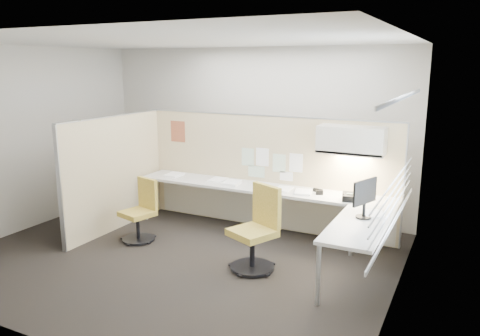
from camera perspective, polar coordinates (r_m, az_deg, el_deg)
The scene contains 27 objects.
floor at distance 6.46m, azimuth -7.27°, elevation -10.56°, with size 5.50×4.50×0.01m, color black.
ceiling at distance 5.96m, azimuth -8.04°, elevation 15.17°, with size 5.50×4.50×0.01m, color white.
wall_back at distance 7.99m, azimuth 1.47°, elevation 4.47°, with size 5.50×0.02×2.80m, color beige.
wall_front at distance 4.43m, azimuth -24.20°, elevation -3.22°, with size 5.50×0.02×2.80m, color beige.
wall_left at distance 7.92m, azimuth -24.37°, elevation 3.29°, with size 0.02×4.50×2.80m, color beige.
wall_right at distance 5.07m, azimuth 19.04°, elevation -0.90°, with size 0.02×4.50×2.80m, color beige.
window_pane at distance 5.04m, azimuth 18.88°, elevation 0.78°, with size 0.01×2.80×1.30m, color #A2ACBD.
partition_back at distance 7.28m, azimuth 3.19°, elevation -0.54°, with size 4.10×0.06×1.75m, color tan.
partition_left at distance 7.46m, azimuth -14.93°, elevation -0.64°, with size 0.06×2.20×1.75m, color tan.
desk at distance 6.78m, azimuth 4.51°, elevation -3.92°, with size 4.00×2.07×0.73m.
overhead_bin at distance 6.54m, azimuth 13.43°, elevation 3.32°, with size 0.90×0.36×0.38m, color beige.
task_light_strip at distance 6.58m, azimuth 13.34°, elevation 1.52°, with size 0.60×0.06×0.02m, color #FFEABF.
pinned_papers at distance 7.18m, azimuth 3.68°, elevation 0.57°, with size 1.01×0.00×0.47m.
poster at distance 7.91m, azimuth -7.58°, elevation 4.44°, with size 0.28×0.00×0.35m, color #E1511C.
chair_left at distance 6.97m, azimuth -11.97°, elevation -5.32°, with size 0.51×0.52×0.89m.
chair_right at distance 5.87m, azimuth 2.10°, elevation -7.73°, with size 0.64×0.66×1.04m.
monitor at distance 5.70m, azimuth 14.96°, elevation -3.33°, with size 0.19×0.42×0.47m.
phone at distance 6.44m, azimuth 13.21°, elevation -3.46°, with size 0.24×0.23×0.12m.
stapler at distance 6.79m, azimuth 9.46°, elevation -2.70°, with size 0.14×0.04×0.05m, color black.
tape_dispenser at distance 6.66m, azimuth 9.66°, elevation -2.96°, with size 0.10×0.06×0.06m, color black.
coat_hook at distance 6.91m, azimuth -19.58°, elevation 2.53°, with size 0.18×0.49×1.45m.
paper_stack_0 at distance 7.74m, azimuth -8.04°, elevation -0.84°, with size 0.23×0.30×0.03m, color white.
paper_stack_1 at distance 7.37m, azimuth -2.69°, elevation -1.43°, with size 0.23×0.30×0.02m, color white.
paper_stack_2 at distance 7.12m, azimuth -1.02°, elevation -1.84°, with size 0.23×0.30×0.04m, color white.
paper_stack_3 at distance 6.87m, azimuth 5.31°, elevation -2.55°, with size 0.23×0.30×0.01m, color white.
paper_stack_4 at distance 6.70m, azimuth 7.71°, elevation -2.93°, with size 0.23×0.30×0.03m, color white.
paper_stack_5 at distance 5.93m, azimuth 16.00°, elevation -5.40°, with size 0.23×0.30×0.02m, color white.
Camera 1 is at (3.36, -4.91, 2.52)m, focal length 35.00 mm.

